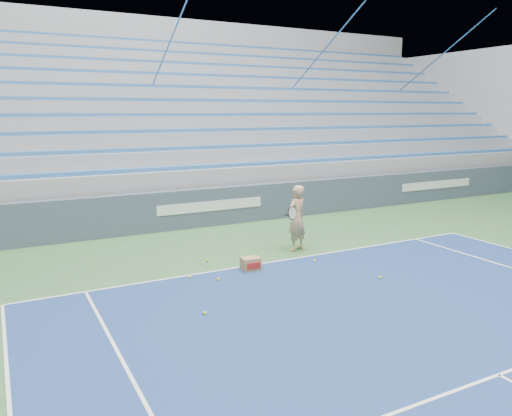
{
  "coord_description": "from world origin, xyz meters",
  "views": [
    {
      "loc": [
        -5.39,
        2.73,
        3.28
      ],
      "look_at": [
        -0.31,
        12.38,
        1.15
      ],
      "focal_mm": 35.0,
      "sensor_mm": 36.0,
      "label": 1
    }
  ],
  "objects": [
    {
      "name": "tennis_ball_1",
      "position": [
        -1.7,
        11.32,
        0.03
      ],
      "size": [
        0.07,
        0.07,
        0.07
      ],
      "primitive_type": "sphere",
      "color": "#BAD82C",
      "rests_on": "ground"
    },
    {
      "name": "ball_box",
      "position": [
        -0.84,
        11.61,
        0.14
      ],
      "size": [
        0.39,
        0.31,
        0.28
      ],
      "color": "#9C794B",
      "rests_on": "ground"
    },
    {
      "name": "sponsor_barrier",
      "position": [
        0.0,
        15.88,
        0.55
      ],
      "size": [
        30.0,
        0.32,
        1.1
      ],
      "color": "#3D4A5E",
      "rests_on": "ground"
    },
    {
      "name": "tennis_ball_0",
      "position": [
        1.18,
        9.93,
        0.03
      ],
      "size": [
        0.07,
        0.07,
        0.07
      ],
      "primitive_type": "sphere",
      "color": "#BAD82C",
      "rests_on": "ground"
    },
    {
      "name": "tennis_ball_3",
      "position": [
        0.67,
        11.47,
        0.03
      ],
      "size": [
        0.07,
        0.07,
        0.07
      ],
      "primitive_type": "sphere",
      "color": "#BAD82C",
      "rests_on": "ground"
    },
    {
      "name": "bleachers",
      "position": [
        0.0,
        21.6,
        2.36
      ],
      "size": [
        31.0,
        9.15,
        7.3
      ],
      "color": "#999BA1",
      "rests_on": "ground"
    },
    {
      "name": "tennis_player",
      "position": [
        0.81,
        12.46,
        0.79
      ],
      "size": [
        0.94,
        0.89,
        1.58
      ],
      "color": "tan",
      "rests_on": "ground"
    },
    {
      "name": "tennis_ball_4",
      "position": [
        -2.57,
        9.9,
        0.03
      ],
      "size": [
        0.07,
        0.07,
        0.07
      ],
      "primitive_type": "sphere",
      "color": "#BAD82C",
      "rests_on": "ground"
    },
    {
      "name": "tennis_ball_2",
      "position": [
        -1.41,
        12.61,
        0.03
      ],
      "size": [
        0.07,
        0.07,
        0.07
      ],
      "primitive_type": "sphere",
      "color": "#BAD82C",
      "rests_on": "ground"
    },
    {
      "name": "tennis_ball_5",
      "position": [
        -2.15,
        11.71,
        0.03
      ],
      "size": [
        0.07,
        0.07,
        0.07
      ],
      "primitive_type": "sphere",
      "color": "#BAD82C",
      "rests_on": "ground"
    }
  ]
}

